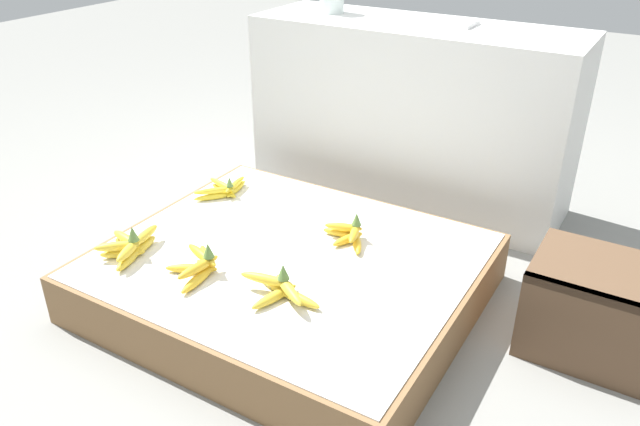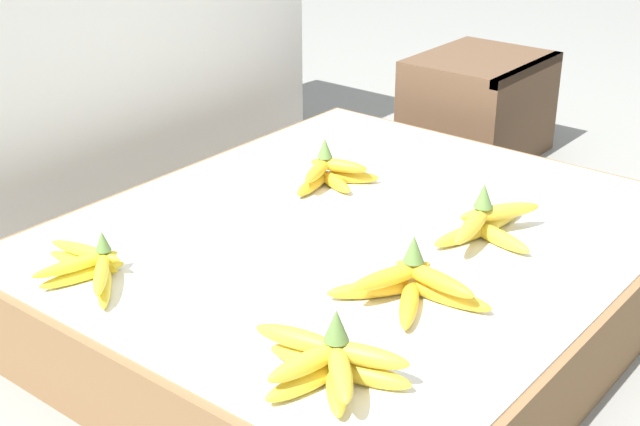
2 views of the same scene
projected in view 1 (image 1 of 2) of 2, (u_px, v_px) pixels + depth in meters
ground_plane at (290, 298)px, 2.08m from camera, size 10.00×10.00×0.00m
display_platform at (290, 277)px, 2.04m from camera, size 1.15×1.00×0.17m
back_vendor_table at (411, 115)px, 2.59m from camera, size 1.31×0.44×0.75m
wooden_crate at (595, 309)px, 1.79m from camera, size 0.37×0.31×0.28m
banana_bunch_front_left at (130, 246)px, 1.98m from camera, size 0.17×0.24×0.11m
banana_bunch_front_midleft at (200, 264)px, 1.89m from camera, size 0.17×0.24×0.11m
banana_bunch_front_midright at (281, 288)px, 1.78m from camera, size 0.27×0.17×0.11m
banana_bunch_middle_left at (225, 189)px, 2.37m from camera, size 0.16×0.24×0.08m
banana_bunch_middle_midright at (349, 234)px, 2.06m from camera, size 0.19×0.14×0.10m
foam_tray_white at (448, 22)px, 2.39m from camera, size 0.21×0.14×0.02m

